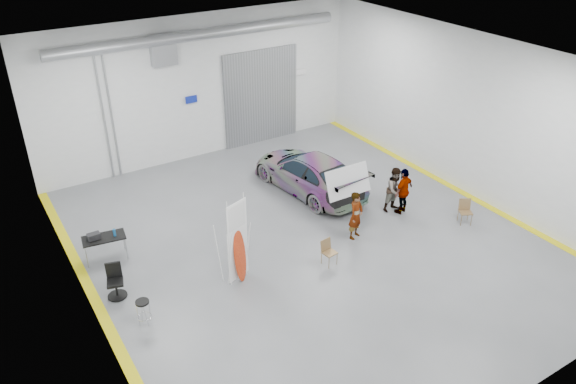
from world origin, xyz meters
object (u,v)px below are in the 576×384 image
person_b (395,189)px  folding_chair_near (329,257)px  work_table (101,238)px  person_c (403,191)px  shop_stool (144,312)px  folding_chair_far (465,216)px  person_a (356,215)px  sedan_car (309,173)px  office_chair (115,283)px  surfboard_display (237,249)px

person_b → folding_chair_near: (-3.93, -1.45, -0.58)m
person_b → work_table: person_b is taller
person_c → shop_stool: bearing=-11.1°
person_b → folding_chair_far: size_ratio=1.92×
person_a → sedan_car: bearing=59.2°
shop_stool → work_table: (-0.08, 3.50, 0.44)m
person_a → person_b: (2.30, 0.67, -0.01)m
person_a → person_c: (2.43, 0.39, 0.03)m
folding_chair_near → person_a: bearing=18.3°
person_a → person_c: 2.46m
person_b → office_chair: bearing=176.1°
office_chair → sedan_car: bearing=31.9°
shop_stool → sedan_car: bearing=26.2°
folding_chair_near → shop_stool: folding_chair_near is taller
shop_stool → work_table: work_table is taller
sedan_car → person_b: size_ratio=3.08×
sedan_car → folding_chair_far: (3.24, -4.87, -0.48)m
person_b → person_c: person_c is taller
shop_stool → office_chair: 1.59m
person_b → office_chair: size_ratio=1.62×
work_table → office_chair: bearing=-96.5°
work_table → office_chair: 1.99m
work_table → office_chair: work_table is taller
sedan_car → surfboard_display: 6.12m
surfboard_display → shop_stool: (-2.98, -0.30, -0.77)m
folding_chair_far → office_chair: (-11.47, 2.55, 0.18)m
folding_chair_near → folding_chair_far: (5.40, -0.55, 0.01)m
person_c → work_table: bearing=-31.0°
person_b → person_c: size_ratio=0.96×
person_c → work_table: (-9.90, 2.77, -0.05)m
person_a → work_table: size_ratio=1.22×
sedan_car → office_chair: bearing=9.6°
sedan_car → work_table: (-8.00, -0.39, 0.07)m
person_b → work_table: bearing=165.0°
folding_chair_far → shop_stool: folding_chair_far is taller
work_table → shop_stool: bearing=-88.7°
sedan_car → office_chair: (-8.22, -2.33, -0.29)m
sedan_car → person_a: person_a is taller
person_a → work_table: person_a is taller
folding_chair_far → person_a: bearing=-170.4°
sedan_car → person_b: bearing=115.5°
person_a → person_c: person_c is taller
sedan_car → person_a: 3.58m
person_b → folding_chair_near: 4.22m
person_a → folding_chair_far: 4.04m
sedan_car → person_b: person_b is taller
surfboard_display → office_chair: (-3.28, 1.26, -0.69)m
shop_stool → person_c: bearing=4.3°
person_a → person_b: bearing=-6.2°
person_a → work_table: (-7.48, 3.15, -0.03)m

